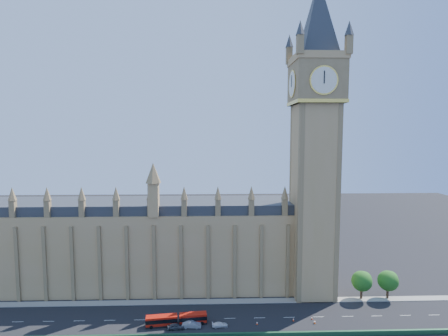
{
  "coord_description": "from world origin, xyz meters",
  "views": [
    {
      "loc": [
        7.57,
        -89.39,
        48.93
      ],
      "look_at": [
        10.73,
        10.0,
        39.64
      ],
      "focal_mm": 28.0,
      "sensor_mm": 36.0,
      "label": 1
    }
  ],
  "objects_px": {
    "car_grey": "(176,327)",
    "car_white": "(220,325)",
    "car_silver": "(192,325)",
    "red_bus": "(176,319)"
  },
  "relations": [
    {
      "from": "car_grey",
      "to": "car_white",
      "type": "distance_m",
      "value": 11.26
    },
    {
      "from": "car_silver",
      "to": "car_white",
      "type": "height_order",
      "value": "car_silver"
    },
    {
      "from": "car_grey",
      "to": "car_silver",
      "type": "height_order",
      "value": "car_silver"
    },
    {
      "from": "red_bus",
      "to": "car_silver",
      "type": "distance_m",
      "value": 4.33
    },
    {
      "from": "car_grey",
      "to": "car_silver",
      "type": "relative_size",
      "value": 0.88
    },
    {
      "from": "car_white",
      "to": "car_grey",
      "type": "bearing_deg",
      "value": 88.5
    },
    {
      "from": "car_grey",
      "to": "car_silver",
      "type": "xyz_separation_m",
      "value": [
        4.0,
        0.68,
        0.07
      ]
    },
    {
      "from": "red_bus",
      "to": "car_grey",
      "type": "xyz_separation_m",
      "value": [
        0.01,
        -2.2,
        -0.68
      ]
    },
    {
      "from": "red_bus",
      "to": "car_silver",
      "type": "relative_size",
      "value": 3.29
    },
    {
      "from": "red_bus",
      "to": "car_grey",
      "type": "distance_m",
      "value": 2.3
    }
  ]
}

